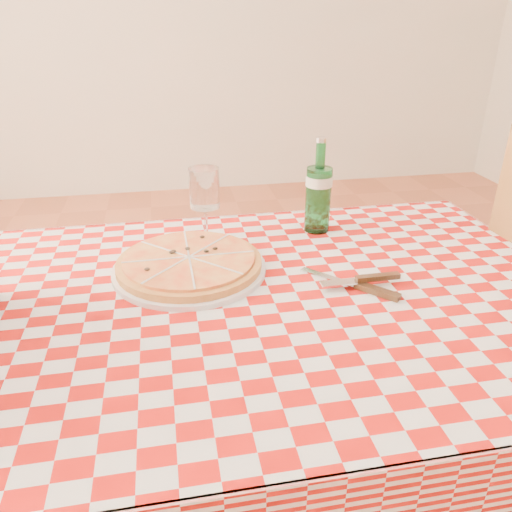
{
  "coord_description": "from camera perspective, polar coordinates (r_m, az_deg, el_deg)",
  "views": [
    {
      "loc": [
        -0.19,
        -0.86,
        1.28
      ],
      "look_at": [
        -0.02,
        0.06,
        0.82
      ],
      "focal_mm": 35.0,
      "sensor_mm": 36.0,
      "label": 1
    }
  ],
  "objects": [
    {
      "name": "cutlery",
      "position": [
        1.06,
        11.35,
        -2.89
      ],
      "size": [
        0.3,
        0.27,
        0.03
      ],
      "primitive_type": null,
      "rotation": [
        0.0,
        0.0,
        -0.34
      ],
      "color": "silver",
      "rests_on": "tablecloth"
    },
    {
      "name": "tablecloth",
      "position": [
        1.03,
        1.72,
        -4.57
      ],
      "size": [
        1.3,
        0.9,
        0.01
      ],
      "primitive_type": "cube",
      "color": "#960D09",
      "rests_on": "dining_table"
    },
    {
      "name": "pizza_plate",
      "position": [
        1.11,
        -7.63,
        -0.72
      ],
      "size": [
        0.34,
        0.34,
        0.04
      ],
      "primitive_type": null,
      "rotation": [
        0.0,
        0.0,
        0.01
      ],
      "color": "#C88742",
      "rests_on": "tablecloth"
    },
    {
      "name": "water_bottle",
      "position": [
        1.29,
        7.19,
        7.99
      ],
      "size": [
        0.08,
        0.08,
        0.24
      ],
      "primitive_type": null,
      "rotation": [
        0.0,
        0.0,
        0.12
      ],
      "color": "#175E28",
      "rests_on": "tablecloth"
    },
    {
      "name": "dining_table",
      "position": [
        1.08,
        1.66,
        -8.9
      ],
      "size": [
        1.2,
        0.8,
        0.75
      ],
      "color": "brown",
      "rests_on": "ground"
    },
    {
      "name": "wine_glass",
      "position": [
        1.23,
        -5.83,
        5.76
      ],
      "size": [
        0.1,
        0.1,
        0.19
      ],
      "primitive_type": null,
      "rotation": [
        0.0,
        0.0,
        -0.39
      ],
      "color": "white",
      "rests_on": "tablecloth"
    }
  ]
}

